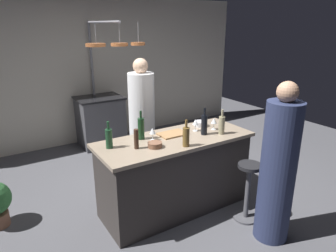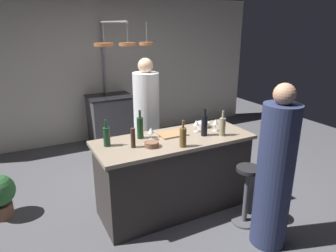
# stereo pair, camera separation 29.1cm
# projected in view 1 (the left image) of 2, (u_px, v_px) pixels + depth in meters

# --- Properties ---
(ground_plane) EXTENTS (9.00, 9.00, 0.00)m
(ground_plane) POSITION_uv_depth(u_px,v_px,m) (175.00, 207.00, 3.72)
(ground_plane) COLOR #4C4C51
(back_wall) EXTENTS (6.40, 0.16, 2.60)m
(back_wall) POSITION_uv_depth(u_px,v_px,m) (90.00, 71.00, 5.59)
(back_wall) COLOR beige
(back_wall) RESTS_ON ground_plane
(kitchen_island) EXTENTS (1.80, 0.72, 0.90)m
(kitchen_island) POSITION_uv_depth(u_px,v_px,m) (175.00, 174.00, 3.57)
(kitchen_island) COLOR #332D2B
(kitchen_island) RESTS_ON ground_plane
(stove_range) EXTENTS (0.80, 0.64, 0.89)m
(stove_range) POSITION_uv_depth(u_px,v_px,m) (101.00, 121.00, 5.54)
(stove_range) COLOR #47474C
(stove_range) RESTS_ON ground_plane
(chef) EXTENTS (0.36, 0.36, 1.70)m
(chef) POSITION_uv_depth(u_px,v_px,m) (142.00, 124.00, 4.27)
(chef) COLOR white
(chef) RESTS_ON ground_plane
(bar_stool_right) EXTENTS (0.28, 0.28, 0.68)m
(bar_stool_right) POSITION_uv_depth(u_px,v_px,m) (248.00, 189.00, 3.39)
(bar_stool_right) COLOR #4C4C51
(bar_stool_right) RESTS_ON ground_plane
(guest_right) EXTENTS (0.35, 0.35, 1.64)m
(guest_right) POSITION_uv_depth(u_px,v_px,m) (278.00, 170.00, 2.98)
(guest_right) COLOR #262D4C
(guest_right) RESTS_ON ground_plane
(overhead_pot_rack) EXTENTS (0.90, 1.34, 2.17)m
(overhead_pot_rack) POSITION_uv_depth(u_px,v_px,m) (106.00, 55.00, 4.75)
(overhead_pot_rack) COLOR gray
(overhead_pot_rack) RESTS_ON ground_plane
(cutting_board) EXTENTS (0.32, 0.22, 0.02)m
(cutting_board) POSITION_uv_depth(u_px,v_px,m) (173.00, 134.00, 3.53)
(cutting_board) COLOR #997047
(cutting_board) RESTS_ON kitchen_island
(pepper_mill) EXTENTS (0.05, 0.05, 0.21)m
(pepper_mill) POSITION_uv_depth(u_px,v_px,m) (136.00, 139.00, 3.11)
(pepper_mill) COLOR #382319
(pepper_mill) RESTS_ON kitchen_island
(wine_bottle_dark) EXTENTS (0.07, 0.07, 0.32)m
(wine_bottle_dark) POSITION_uv_depth(u_px,v_px,m) (204.00, 124.00, 3.51)
(wine_bottle_dark) COLOR black
(wine_bottle_dark) RESTS_ON kitchen_island
(wine_bottle_green) EXTENTS (0.07, 0.07, 0.29)m
(wine_bottle_green) POSITION_uv_depth(u_px,v_px,m) (109.00, 138.00, 3.12)
(wine_bottle_green) COLOR #193D23
(wine_bottle_green) RESTS_ON kitchen_island
(wine_bottle_red) EXTENTS (0.07, 0.07, 0.33)m
(wine_bottle_red) POSITION_uv_depth(u_px,v_px,m) (141.00, 128.00, 3.36)
(wine_bottle_red) COLOR #143319
(wine_bottle_red) RESTS_ON kitchen_island
(wine_bottle_white) EXTENTS (0.07, 0.07, 0.29)m
(wine_bottle_white) POSITION_uv_depth(u_px,v_px,m) (222.00, 125.00, 3.53)
(wine_bottle_white) COLOR gray
(wine_bottle_white) RESTS_ON kitchen_island
(wine_bottle_amber) EXTENTS (0.07, 0.07, 0.29)m
(wine_bottle_amber) POSITION_uv_depth(u_px,v_px,m) (186.00, 136.00, 3.17)
(wine_bottle_amber) COLOR brown
(wine_bottle_amber) RESTS_ON kitchen_island
(wine_glass_near_left_guest) EXTENTS (0.07, 0.07, 0.15)m
(wine_glass_near_left_guest) POSITION_uv_depth(u_px,v_px,m) (195.00, 123.00, 3.62)
(wine_glass_near_left_guest) COLOR silver
(wine_glass_near_left_guest) RESTS_ON kitchen_island
(wine_glass_by_chef) EXTENTS (0.07, 0.07, 0.15)m
(wine_glass_by_chef) POSITION_uv_depth(u_px,v_px,m) (153.00, 131.00, 3.33)
(wine_glass_by_chef) COLOR silver
(wine_glass_by_chef) RESTS_ON kitchen_island
(wine_glass_near_right_guest) EXTENTS (0.07, 0.07, 0.15)m
(wine_glass_near_right_guest) POSITION_uv_depth(u_px,v_px,m) (214.00, 121.00, 3.67)
(wine_glass_near_right_guest) COLOR silver
(wine_glass_near_right_guest) RESTS_ON kitchen_island
(mixing_bowl_wooden) EXTENTS (0.15, 0.15, 0.06)m
(mixing_bowl_wooden) POSITION_uv_depth(u_px,v_px,m) (155.00, 145.00, 3.17)
(mixing_bowl_wooden) COLOR brown
(mixing_bowl_wooden) RESTS_ON kitchen_island
(mixing_bowl_steel) EXTENTS (0.16, 0.16, 0.06)m
(mixing_bowl_steel) POSITION_uv_depth(u_px,v_px,m) (201.00, 124.00, 3.82)
(mixing_bowl_steel) COLOR #B7B7BC
(mixing_bowl_steel) RESTS_ON kitchen_island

